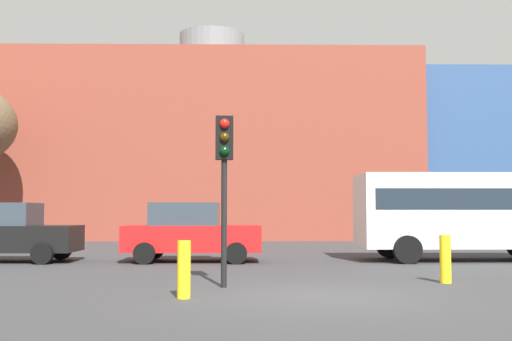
{
  "coord_description": "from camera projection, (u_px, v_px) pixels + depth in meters",
  "views": [
    {
      "loc": [
        -1.37,
        -11.09,
        1.53
      ],
      "look_at": [
        -1.07,
        8.91,
        2.91
      ],
      "focal_mm": 42.31,
      "sensor_mm": 36.0,
      "label": 1
    }
  ],
  "objects": [
    {
      "name": "ground_plane",
      "position": [
        322.0,
        296.0,
        10.98
      ],
      "size": [
        200.0,
        200.0,
        0.0
      ],
      "primitive_type": "plane",
      "color": "#38383A"
    },
    {
      "name": "building_backdrop",
      "position": [
        211.0,
        153.0,
        36.94
      ],
      "size": [
        37.53,
        10.13,
        12.51
      ],
      "color": "brown",
      "rests_on": "ground_plane"
    },
    {
      "name": "parked_car_1",
      "position": [
        7.0,
        232.0,
        18.54
      ],
      "size": [
        4.18,
        2.05,
        1.81
      ],
      "color": "black",
      "rests_on": "ground_plane"
    },
    {
      "name": "parked_car_2",
      "position": [
        191.0,
        232.0,
        18.63
      ],
      "size": [
        4.19,
        2.06,
        1.82
      ],
      "color": "red",
      "rests_on": "ground_plane"
    },
    {
      "name": "white_bus",
      "position": [
        466.0,
        209.0,
        19.1
      ],
      "size": [
        6.8,
        2.62,
        2.72
      ],
      "color": "white",
      "rests_on": "ground_plane"
    },
    {
      "name": "traffic_light_island",
      "position": [
        224.0,
        161.0,
        12.38
      ],
      "size": [
        0.38,
        0.37,
        3.5
      ],
      "rotation": [
        0.0,
        0.0,
        -1.5
      ],
      "color": "black",
      "rests_on": "ground_plane"
    },
    {
      "name": "bollard_yellow_0",
      "position": [
        184.0,
        269.0,
        10.69
      ],
      "size": [
        0.24,
        0.24,
        1.02
      ],
      "primitive_type": "cylinder",
      "color": "yellow",
      "rests_on": "ground_plane"
    },
    {
      "name": "bollard_yellow_1",
      "position": [
        445.0,
        259.0,
        13.0
      ],
      "size": [
        0.24,
        0.24,
        1.03
      ],
      "primitive_type": "cylinder",
      "color": "yellow",
      "rests_on": "ground_plane"
    }
  ]
}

